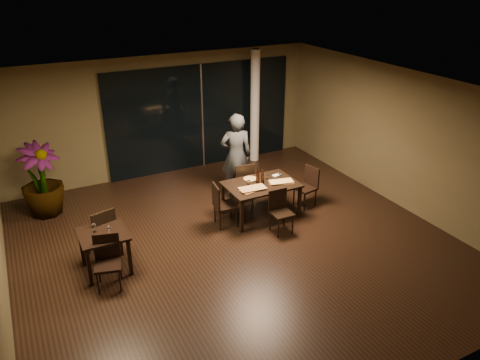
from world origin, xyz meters
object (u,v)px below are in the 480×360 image
object	(u,v)px
side_table	(103,239)
chair_main_far	(244,181)
main_table	(261,187)
chair_side_far	(102,230)
diner	(236,155)
potted_plant	(41,180)
chair_side_near	(108,258)
chair_main_left	(221,203)
chair_main_near	(280,209)
bottle_a	(258,177)
chair_main_right	(308,184)
bottle_c	(257,174)
bottle_b	(263,176)

from	to	relation	value
side_table	chair_main_far	size ratio (longest dim) A/B	0.83
main_table	chair_main_far	bearing A→B (deg)	93.65
chair_side_far	main_table	bearing A→B (deg)	165.90
diner	potted_plant	distance (m)	4.22
potted_plant	chair_side_far	bearing A→B (deg)	-71.19
main_table	chair_side_near	xyz separation A→B (m)	(-3.44, -0.94, -0.16)
chair_main_left	potted_plant	distance (m)	3.86
chair_main_far	chair_main_near	size ratio (longest dim) A/B	1.10
diner	bottle_a	bearing A→B (deg)	105.67
chair_main_left	bottle_a	world-z (taller)	bottle_a
chair_side_near	chair_main_right	bearing A→B (deg)	25.98
chair_main_near	potted_plant	xyz separation A→B (m)	(-4.13, 2.90, 0.30)
side_table	bottle_c	bearing A→B (deg)	10.66
bottle_a	chair_side_far	bearing A→B (deg)	-178.44
main_table	chair_side_near	bearing A→B (deg)	-164.76
chair_main_left	chair_main_right	bearing A→B (deg)	-84.09
chair_side_near	side_table	bearing A→B (deg)	99.81
chair_main_left	bottle_b	xyz separation A→B (m)	(0.97, 0.02, 0.38)
chair_side_near	bottle_a	size ratio (longest dim) A/B	2.91
chair_main_near	bottle_b	distance (m)	0.84
potted_plant	side_table	bearing A→B (deg)	-75.42
chair_main_near	chair_main_right	distance (m)	1.33
chair_main_near	potted_plant	bearing A→B (deg)	146.10
bottle_c	chair_main_near	bearing A→B (deg)	-86.88
main_table	chair_main_left	world-z (taller)	chair_main_left
chair_side_far	diner	distance (m)	3.56
bottle_b	bottle_c	xyz separation A→B (m)	(-0.06, 0.13, 0.01)
bottle_a	bottle_c	world-z (taller)	bottle_c
potted_plant	bottle_c	xyz separation A→B (m)	(4.08, -2.04, 0.12)
main_table	chair_main_near	size ratio (longest dim) A/B	1.71
chair_main_right	bottle_b	xyz separation A→B (m)	(-1.14, 0.05, 0.41)
chair_main_left	diner	distance (m)	1.55
chair_main_left	chair_main_right	distance (m)	2.11
chair_main_far	bottle_c	distance (m)	0.69
main_table	bottle_b	xyz separation A→B (m)	(0.04, 0.01, 0.23)
chair_main_right	chair_side_far	bearing A→B (deg)	-100.28
diner	chair_side_far	bearing A→B (deg)	38.46
chair_main_near	side_table	bearing A→B (deg)	177.57
chair_main_far	chair_side_far	size ratio (longest dim) A/B	0.98
side_table	diner	xyz separation A→B (m)	(3.39, 1.65, 0.36)
bottle_b	bottle_c	world-z (taller)	bottle_c
side_table	chair_side_near	size ratio (longest dim) A/B	0.87
chair_side_far	chair_main_far	bearing A→B (deg)	178.12
chair_main_far	bottle_a	bearing A→B (deg)	95.88
chair_main_near	chair_main_right	xyz separation A→B (m)	(1.15, 0.68, 0.01)
side_table	chair_main_left	size ratio (longest dim) A/B	0.86
chair_main_right	bottle_c	xyz separation A→B (m)	(-1.19, 0.17, 0.41)
chair_side_far	bottle_c	xyz separation A→B (m)	(3.32, 0.20, 0.36)
main_table	potted_plant	bearing A→B (deg)	151.97
main_table	chair_main_near	xyz separation A→B (m)	(0.03, -0.71, -0.19)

